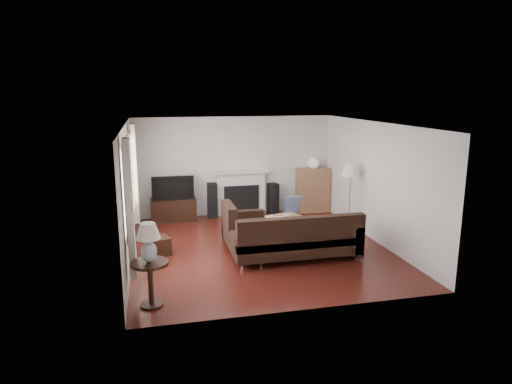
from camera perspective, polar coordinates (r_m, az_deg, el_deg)
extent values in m
cube|color=#481610|center=(9.31, 0.42, -7.02)|extent=(5.10, 5.60, 0.04)
cube|color=white|center=(8.80, 0.45, 8.53)|extent=(5.10, 5.60, 0.04)
cube|color=white|center=(11.62, -2.76, 3.26)|extent=(5.00, 0.04, 2.50)
cube|color=white|center=(6.41, 6.24, -4.41)|extent=(5.00, 0.04, 2.50)
cube|color=white|center=(8.74, -15.71, -0.25)|extent=(0.04, 5.50, 2.50)
cube|color=white|center=(9.85, 14.72, 1.20)|extent=(0.04, 5.50, 2.50)
cube|color=brown|center=(8.48, -15.54, 1.45)|extent=(0.12, 2.74, 1.54)
cube|color=beige|center=(7.03, -15.50, -2.02)|extent=(0.10, 0.35, 2.10)
cube|color=beige|center=(10.00, -14.90, 2.23)|extent=(0.10, 0.35, 2.10)
cube|color=white|center=(11.66, -1.90, -0.07)|extent=(1.40, 0.26, 1.15)
cube|color=black|center=(11.37, -10.27, -2.16)|extent=(1.10, 0.49, 0.55)
imported|color=black|center=(11.24, -10.38, 0.62)|extent=(1.00, 0.13, 0.58)
cube|color=black|center=(11.49, -5.48, -1.05)|extent=(0.25, 0.30, 0.87)
cube|color=black|center=(11.80, 2.16, -0.81)|extent=(0.27, 0.30, 0.80)
cube|color=#9D6A49|center=(12.06, 7.11, 0.25)|extent=(0.83, 0.40, 1.15)
sphere|color=white|center=(11.93, 7.20, 3.60)|extent=(0.28, 0.28, 0.28)
cube|color=black|center=(8.67, 4.95, -5.60)|extent=(2.61, 1.90, 0.84)
cube|color=#976748|center=(10.19, 2.96, -4.16)|extent=(1.10, 0.82, 0.39)
cube|color=black|center=(9.12, -12.10, -6.59)|extent=(0.51, 0.51, 0.34)
cube|color=#AF8E3C|center=(10.36, 11.63, -0.75)|extent=(0.50, 0.50, 1.57)
cube|color=black|center=(6.99, -13.02, -11.14)|extent=(0.55, 0.55, 0.69)
cube|color=silver|center=(6.76, -13.28, -6.21)|extent=(0.36, 0.36, 0.58)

